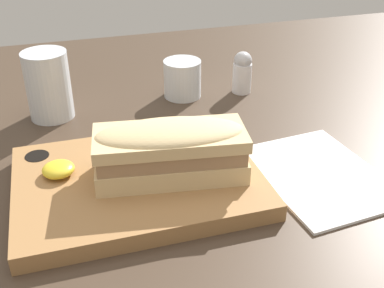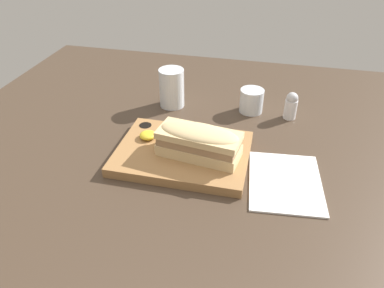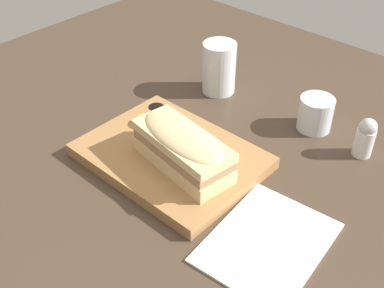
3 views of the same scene
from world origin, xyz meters
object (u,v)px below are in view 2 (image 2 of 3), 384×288
Objects in this scene: wine_glass at (251,101)px; salt_shaker at (291,105)px; serving_board at (183,153)px; napkin at (285,182)px; sandwich at (199,141)px; water_glass at (172,90)px.

salt_shaker is at bearing -7.18° from wine_glass.
wine_glass reaches higher than serving_board.
salt_shaker is (0.28, 28.12, 3.59)cm from napkin.
serving_board is 6.45cm from sandwich.
wine_glass is at bearing 109.27° from napkin.
wine_glass is 31.33cm from napkin.
sandwich is 32.15cm from salt_shaker.
serving_board is 23.74cm from napkin.
wine_glass is at bearing 62.81° from serving_board.
sandwich reaches higher than wine_glass.
sandwich is 28.37cm from wine_glass.
sandwich is 0.91× the size of napkin.
water_glass is at bearing 117.91° from sandwich.
salt_shaker is (23.67, 24.15, 2.69)cm from serving_board.
wine_glass is (8.99, 26.75, -2.90)cm from sandwich.
water_glass is 1.67× the size of wine_glass.
water_glass is 0.52× the size of napkin.
salt_shaker is (32.87, 0.31, -0.91)cm from water_glass.
salt_shaker is (10.58, -1.33, 0.77)cm from wine_glass.
wine_glass reaches higher than napkin.
napkin is at bearing -40.48° from water_glass.
wine_glass is 0.87× the size of salt_shaker.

